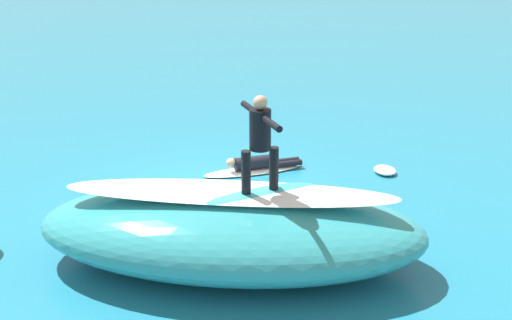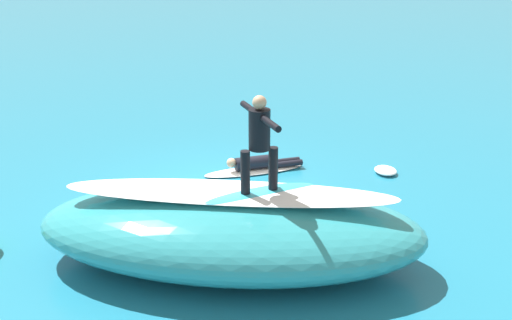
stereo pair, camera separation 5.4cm
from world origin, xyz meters
The scene contains 9 objects.
ground_plane centered at (0.00, 0.00, 0.00)m, with size 120.00×120.00×0.00m, color teal.
wave_crest centered at (-0.59, 2.77, 0.60)m, with size 6.10×2.76×1.20m, color teal.
wave_foam_lip centered at (-0.59, 2.77, 1.24)m, with size 5.18×0.96×0.08m, color white.
surfboard_riding centered at (-1.05, 2.79, 1.24)m, with size 1.86×0.52×0.09m, color #33B2D1.
surfer_riding centered at (-1.05, 2.79, 2.15)m, with size 0.66×1.33×1.49m.
surfboard_paddling centered at (-0.74, -1.17, 0.03)m, with size 2.25×0.55×0.07m, color silver.
surfer_paddling centered at (-0.87, -1.21, 0.20)m, with size 1.68×0.82×0.31m.
foam_patch_near centered at (0.00, 0.63, 0.05)m, with size 0.93×0.67×0.09m, color white.
foam_patch_mid centered at (-3.66, -1.23, 0.07)m, with size 0.58×0.47×0.14m, color white.
Camera 1 is at (-1.37, 10.98, 4.89)m, focal length 41.31 mm.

